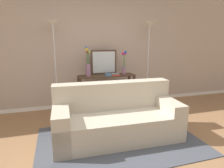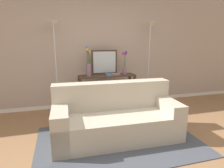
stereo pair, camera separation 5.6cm
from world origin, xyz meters
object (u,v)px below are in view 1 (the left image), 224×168
object	(u,v)px
couch	(116,119)
book_row_under_console	(91,108)
wall_mirror	(104,62)
console_table	(107,86)
book_stack	(115,74)
floor_lamp_right	(149,41)
vase_tall_flowers	(88,66)
fruit_bowl	(108,75)
vase_short_flowers	(124,63)
floor_lamp_left	(54,42)

from	to	relation	value
couch	book_row_under_console	size ratio (longest dim) A/B	6.27
wall_mirror	console_table	bearing A→B (deg)	-81.85
wall_mirror	book_stack	distance (m)	0.40
floor_lamp_right	vase_tall_flowers	size ratio (longest dim) A/B	3.06
floor_lamp_right	fruit_bowl	xyz separation A→B (m)	(-1.00, -0.11, -0.72)
console_table	couch	bearing A→B (deg)	-98.19
book_row_under_console	book_stack	bearing A→B (deg)	-9.85
vase_short_flowers	couch	bearing A→B (deg)	-114.74
vase_short_flowers	fruit_bowl	bearing A→B (deg)	-165.22
couch	wall_mirror	bearing A→B (deg)	83.42
couch	floor_lamp_right	size ratio (longest dim) A/B	1.02
floor_lamp_right	vase_short_flowers	world-z (taller)	floor_lamp_right
floor_lamp_right	fruit_bowl	bearing A→B (deg)	-173.94
vase_tall_flowers	book_row_under_console	distance (m)	0.97
vase_short_flowers	fruit_bowl	xyz separation A→B (m)	(-0.40, -0.11, -0.22)
floor_lamp_left	book_stack	xyz separation A→B (m)	(1.26, -0.09, -0.71)
couch	book_row_under_console	world-z (taller)	couch
floor_lamp_left	book_stack	bearing A→B (deg)	-4.18
book_row_under_console	vase_short_flowers	bearing A→B (deg)	-0.08
vase_tall_flowers	book_row_under_console	bearing A→B (deg)	17.66
couch	wall_mirror	size ratio (longest dim) A/B	3.39
vase_tall_flowers	book_stack	bearing A→B (deg)	-7.24
book_stack	couch	bearing A→B (deg)	-106.43
couch	floor_lamp_left	xyz separation A→B (m)	(-0.90, 1.32, 1.22)
fruit_bowl	book_row_under_console	distance (m)	0.87
console_table	vase_tall_flowers	distance (m)	0.63
floor_lamp_left	fruit_bowl	size ratio (longest dim) A/B	12.15
book_stack	book_row_under_console	xyz separation A→B (m)	(-0.53, 0.09, -0.77)
floor_lamp_right	wall_mirror	xyz separation A→B (m)	(-1.04, 0.15, -0.47)
wall_mirror	vase_short_flowers	size ratio (longest dim) A/B	1.11
floor_lamp_left	book_stack	size ratio (longest dim) A/B	9.63
couch	book_stack	xyz separation A→B (m)	(0.36, 1.23, 0.51)
couch	floor_lamp_right	xyz separation A→B (m)	(1.21, 1.32, 1.23)
floor_lamp_right	wall_mirror	world-z (taller)	floor_lamp_right
console_table	fruit_bowl	world-z (taller)	fruit_bowl
wall_mirror	vase_short_flowers	world-z (taller)	wall_mirror
vase_short_flowers	book_row_under_console	size ratio (longest dim) A/B	1.67
floor_lamp_left	wall_mirror	world-z (taller)	floor_lamp_left
vase_tall_flowers	fruit_bowl	distance (m)	0.48
book_stack	book_row_under_console	bearing A→B (deg)	170.15
floor_lamp_right	book_row_under_console	bearing A→B (deg)	179.99
vase_short_flowers	book_stack	distance (m)	0.35
wall_mirror	vase_short_flowers	bearing A→B (deg)	-18.43
floor_lamp_right	book_row_under_console	xyz separation A→B (m)	(-1.38, 0.00, -1.50)
floor_lamp_left	floor_lamp_right	world-z (taller)	floor_lamp_right
book_stack	floor_lamp_right	bearing A→B (deg)	6.19
couch	book_stack	distance (m)	1.38
wall_mirror	vase_tall_flowers	world-z (taller)	vase_tall_flowers
vase_tall_flowers	book_stack	world-z (taller)	vase_tall_flowers
couch	wall_mirror	world-z (taller)	wall_mirror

